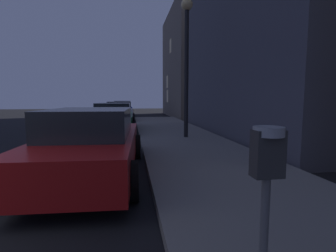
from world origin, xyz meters
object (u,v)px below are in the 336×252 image
object	(u,v)px
car_green	(114,118)
parking_meter	(267,176)
car_white	(119,112)
car_blue	(122,108)
car_red	(92,143)
street_lamp	(187,46)

from	to	relation	value
car_green	parking_meter	bearing A→B (deg)	-81.35
car_white	car_blue	distance (m)	6.55
parking_meter	car_white	world-z (taller)	parking_meter
car_red	car_green	size ratio (longest dim) A/B	1.07
parking_meter	car_green	distance (m)	10.98
parking_meter	car_blue	bearing A→B (deg)	94.01
car_green	street_lamp	world-z (taller)	street_lamp
parking_meter	car_green	size ratio (longest dim) A/B	0.30
car_red	car_white	size ratio (longest dim) A/B	1.14
car_green	car_white	bearing A→B (deg)	89.99
street_lamp	car_red	bearing A→B (deg)	-125.78
parking_meter	car_red	bearing A→B (deg)	113.01
car_green	car_blue	distance (m)	12.66
car_green	car_white	size ratio (longest dim) A/B	1.07
car_white	car_red	bearing A→B (deg)	-90.01
parking_meter	car_blue	size ratio (longest dim) A/B	0.29
car_white	car_blue	size ratio (longest dim) A/B	0.91
car_red	street_lamp	distance (m)	5.79
street_lamp	car_green	bearing A→B (deg)	135.46
car_red	car_blue	size ratio (longest dim) A/B	1.05
parking_meter	street_lamp	distance (m)	8.42
parking_meter	car_green	world-z (taller)	parking_meter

